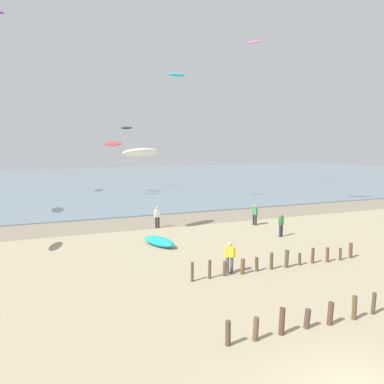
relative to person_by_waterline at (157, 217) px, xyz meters
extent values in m
cube|color=gray|center=(-1.28, 2.52, -0.91)|extent=(120.00, 5.41, 0.01)
cube|color=slate|center=(-1.28, 40.22, -0.87)|extent=(160.00, 70.00, 0.10)
cylinder|color=brown|center=(-3.36, -18.67, -0.47)|extent=(0.21, 0.22, 0.91)
cylinder|color=brown|center=(-2.29, -18.70, -0.50)|extent=(0.22, 0.20, 0.84)
cylinder|color=#503827|center=(-1.21, -18.69, -0.42)|extent=(0.24, 0.20, 0.99)
cylinder|color=#503931|center=(-0.06, -18.64, -0.55)|extent=(0.25, 0.25, 0.75)
cylinder|color=brown|center=(0.94, -18.73, -0.48)|extent=(0.25, 0.23, 0.89)
cylinder|color=brown|center=(2.10, -18.74, -0.44)|extent=(0.19, 0.18, 0.96)
cylinder|color=#4A3D2F|center=(3.19, -18.65, -0.48)|extent=(0.20, 0.16, 0.88)
cylinder|color=brown|center=(-2.09, -12.42, -0.44)|extent=(0.17, 0.18, 0.97)
cylinder|color=brown|center=(-1.11, -12.35, -0.45)|extent=(0.18, 0.17, 0.95)
cylinder|color=brown|center=(-0.25, -12.31, -0.52)|extent=(0.20, 0.22, 0.80)
cylinder|color=brown|center=(0.76, -12.39, -0.52)|extent=(0.26, 0.23, 0.82)
cylinder|color=brown|center=(1.67, -12.29, -0.54)|extent=(0.20, 0.18, 0.76)
cylinder|color=brown|center=(2.58, -12.31, -0.46)|extent=(0.19, 0.20, 0.92)
cylinder|color=brown|center=(3.52, -12.37, -0.43)|extent=(0.25, 0.23, 0.98)
cylinder|color=#4E3F2E|center=(4.46, -12.28, -0.58)|extent=(0.18, 0.18, 0.69)
cylinder|color=brown|center=(5.36, -12.29, -0.48)|extent=(0.17, 0.19, 0.88)
cylinder|color=brown|center=(6.30, -12.41, -0.49)|extent=(0.20, 0.21, 0.86)
cylinder|color=#4D3E30|center=(7.22, -12.42, -0.56)|extent=(0.17, 0.18, 0.73)
cylinder|color=brown|center=(8.14, -12.28, -0.47)|extent=(0.21, 0.24, 0.91)
cylinder|color=#232328|center=(0.11, 0.02, -0.48)|extent=(0.16, 0.16, 0.88)
cylinder|color=#232328|center=(-0.11, -0.02, -0.48)|extent=(0.16, 0.16, 0.88)
cube|color=white|center=(0.00, 0.00, 0.26)|extent=(0.39, 0.28, 0.60)
sphere|color=tan|center=(0.00, 0.00, 0.68)|extent=(0.22, 0.22, 0.22)
cylinder|color=white|center=(0.24, 0.04, 0.21)|extent=(0.09, 0.09, 0.52)
cylinder|color=white|center=(-0.24, -0.04, 0.21)|extent=(0.09, 0.09, 0.52)
cylinder|color=#4C4C56|center=(0.08, -12.00, -0.48)|extent=(0.16, 0.16, 0.88)
cylinder|color=#4C4C56|center=(0.28, -12.11, -0.48)|extent=(0.16, 0.16, 0.88)
cube|color=yellow|center=(0.18, -12.05, 0.26)|extent=(0.42, 0.36, 0.60)
sphere|color=beige|center=(0.18, -12.05, 0.68)|extent=(0.22, 0.22, 0.22)
cylinder|color=yellow|center=(-0.03, -11.94, 0.21)|extent=(0.09, 0.09, 0.52)
cylinder|color=yellow|center=(0.39, -12.17, 0.21)|extent=(0.09, 0.09, 0.52)
cylinder|color=#232328|center=(7.82, -2.14, -0.48)|extent=(0.16, 0.16, 0.88)
cylinder|color=#232328|center=(7.71, -1.95, -0.48)|extent=(0.16, 0.16, 0.88)
cube|color=#338C4C|center=(7.77, -2.04, 0.26)|extent=(0.37, 0.42, 0.60)
sphere|color=tan|center=(7.77, -2.04, 0.68)|extent=(0.22, 0.22, 0.22)
cylinder|color=#338C4C|center=(7.88, -2.25, 0.21)|extent=(0.09, 0.09, 0.52)
cylinder|color=#338C4C|center=(7.65, -1.83, 0.21)|extent=(0.09, 0.09, 0.52)
cylinder|color=#383842|center=(7.50, -6.21, -0.48)|extent=(0.16, 0.16, 0.88)
cylinder|color=#383842|center=(7.30, -6.29, -0.48)|extent=(0.16, 0.16, 0.88)
cube|color=#338C4C|center=(7.40, -6.25, 0.26)|extent=(0.42, 0.33, 0.60)
sphere|color=#9E7051|center=(7.40, -6.25, 0.68)|extent=(0.22, 0.22, 0.22)
cylinder|color=#338C4C|center=(7.63, -6.17, 0.21)|extent=(0.09, 0.09, 0.52)
cylinder|color=#338C4C|center=(7.18, -6.34, 0.21)|extent=(0.09, 0.09, 0.52)
ellipsoid|color=#19B2B7|center=(-1.56, -5.30, -0.62)|extent=(1.99, 3.14, 0.59)
ellipsoid|color=white|center=(-1.53, -1.14, 5.15)|extent=(3.70, 2.66, 0.89)
ellipsoid|color=black|center=(3.39, 24.67, 7.82)|extent=(1.65, 2.02, 0.33)
ellipsoid|color=#19B2B7|center=(5.53, 10.40, 12.91)|extent=(1.99, 0.81, 0.38)
ellipsoid|color=red|center=(0.74, 20.97, 5.68)|extent=(2.48, 2.34, 0.71)
ellipsoid|color=#E54C99|center=(23.01, 24.12, 20.88)|extent=(1.93, 2.26, 0.65)
camera|label=1|loc=(-9.29, -29.93, 5.93)|focal=37.22mm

